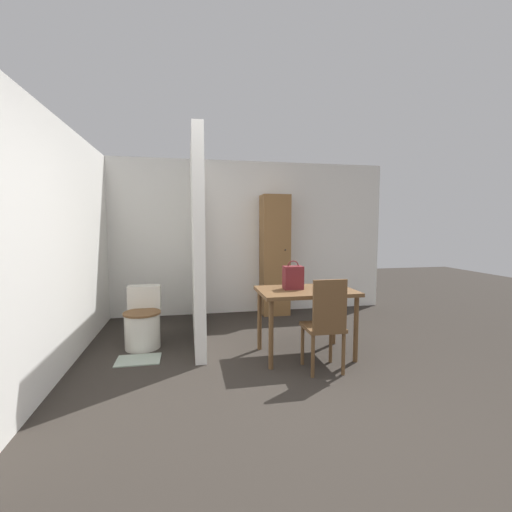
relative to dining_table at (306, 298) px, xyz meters
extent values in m
plane|color=#2D2823|center=(-0.45, -1.20, -0.66)|extent=(16.00, 16.00, 0.00)
cube|color=white|center=(-0.45, 2.10, 0.59)|extent=(5.07, 0.12, 2.50)
cube|color=white|center=(-2.55, 0.42, 0.59)|extent=(0.12, 4.24, 2.50)
cube|color=white|center=(-1.16, 0.99, 0.59)|extent=(0.12, 2.09, 2.50)
cube|color=brown|center=(0.00, 0.00, 0.07)|extent=(1.05, 0.68, 0.04)
cylinder|color=brown|center=(-0.47, -0.28, -0.30)|extent=(0.05, 0.05, 0.71)
cylinder|color=brown|center=(0.47, -0.28, -0.30)|extent=(0.05, 0.05, 0.71)
cylinder|color=brown|center=(-0.47, 0.28, -0.30)|extent=(0.05, 0.05, 0.71)
cylinder|color=brown|center=(0.47, 0.28, -0.30)|extent=(0.05, 0.05, 0.71)
cube|color=brown|center=(0.04, -0.40, -0.22)|extent=(0.38, 0.38, 0.04)
cube|color=brown|center=(0.04, -0.57, 0.05)|extent=(0.34, 0.03, 0.49)
cylinder|color=brown|center=(-0.11, -0.24, -0.45)|extent=(0.04, 0.04, 0.42)
cylinder|color=brown|center=(0.20, -0.24, -0.45)|extent=(0.04, 0.04, 0.42)
cylinder|color=brown|center=(-0.12, -0.55, -0.45)|extent=(0.04, 0.04, 0.42)
cylinder|color=brown|center=(0.19, -0.56, -0.45)|extent=(0.04, 0.04, 0.42)
cylinder|color=silver|center=(-1.82, 0.60, -0.45)|extent=(0.41, 0.41, 0.41)
cylinder|color=brown|center=(-1.82, 0.60, -0.23)|extent=(0.43, 0.43, 0.02)
cube|color=silver|center=(-1.82, 0.88, -0.10)|extent=(0.39, 0.18, 0.29)
cube|color=maroon|center=(-0.13, 0.05, 0.22)|extent=(0.21, 0.14, 0.26)
torus|color=maroon|center=(-0.13, 0.05, 0.35)|extent=(0.13, 0.01, 0.13)
cube|color=brown|center=(0.11, 1.83, 0.31)|extent=(0.44, 0.37, 1.94)
sphere|color=black|center=(0.24, 1.63, 0.41)|extent=(0.02, 0.02, 0.02)
cube|color=#99A899|center=(-1.82, 0.21, -0.65)|extent=(0.46, 0.32, 0.01)
camera|label=1|loc=(-1.28, -3.55, 0.81)|focal=24.00mm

